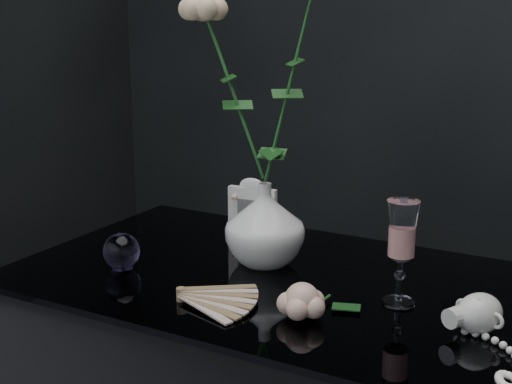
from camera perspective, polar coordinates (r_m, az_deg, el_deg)
The scene contains 8 objects.
vase at distance 1.35m, azimuth 0.71°, elevation -2.59°, with size 0.15×0.15×0.16m, color white.
wine_glass at distance 1.19m, azimuth 11.52°, elevation -4.81°, with size 0.05×0.05×0.18m, color white, non-canonical shape.
picture_frame at distance 1.45m, azimuth -0.29°, elevation -1.64°, with size 0.11×0.08×0.14m, color white, non-canonical shape.
paperweight at distance 1.36m, azimuth -10.71°, elevation -4.67°, with size 0.07×0.07×0.07m, color #8B74BD, non-canonical shape.
paper_fan at distance 1.21m, azimuth -6.03°, elevation -8.04°, with size 0.26×0.20×0.03m, color beige, non-canonical shape.
loose_rose at distance 1.13m, azimuth 3.71°, elevation -8.67°, with size 0.13×0.17×0.06m, color #FFBCA4, non-canonical shape.
pearl_jar at distance 1.13m, azimuth 17.43°, elevation -9.13°, with size 0.22×0.22×0.06m, color white, non-canonical shape.
roses at distance 1.29m, azimuth 0.61°, elevation 9.91°, with size 0.28×0.13×0.45m.
Camera 1 is at (0.51, -1.04, 1.23)m, focal length 50.00 mm.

